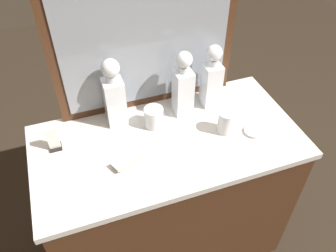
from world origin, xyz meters
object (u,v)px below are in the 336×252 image
object	(u,v)px
crystal_tumbler_left	(226,123)
porcelain_dish	(253,132)
crystal_decanter_far_right	(183,89)
crystal_decanter_left	(114,98)
crystal_decanter_front	(211,82)
silver_brush_front	(130,159)
napkin_holder	(53,140)
crystal_tumbler_far_right	(154,118)

from	to	relation	value
crystal_tumbler_left	porcelain_dish	xyz separation A→B (m)	(0.11, -0.05, -0.04)
crystal_decanter_far_right	crystal_tumbler_left	xyz separation A→B (m)	(0.13, -0.19, -0.08)
crystal_decanter_left	porcelain_dish	bearing A→B (deg)	-26.92
crystal_decanter_far_right	crystal_tumbler_left	bearing A→B (deg)	-55.71
crystal_decanter_left	crystal_decanter_front	bearing A→B (deg)	-3.02
crystal_decanter_far_right	silver_brush_front	size ratio (longest dim) A/B	1.94
crystal_decanter_front	porcelain_dish	distance (m)	0.29
crystal_decanter_front	crystal_decanter_far_right	world-z (taller)	crystal_decanter_far_right
crystal_decanter_left	napkin_holder	world-z (taller)	crystal_decanter_left
crystal_tumbler_left	crystal_tumbler_far_right	bearing A→B (deg)	153.38
crystal_decanter_far_right	silver_brush_front	distance (m)	0.39
porcelain_dish	silver_brush_front	bearing A→B (deg)	177.51
crystal_tumbler_far_right	silver_brush_front	size ratio (longest dim) A/B	0.57
porcelain_dish	napkin_holder	bearing A→B (deg)	166.48
crystal_tumbler_left	silver_brush_front	xyz separation A→B (m)	(-0.43, -0.03, -0.04)
crystal_decanter_left	silver_brush_front	xyz separation A→B (m)	(-0.01, -0.25, -0.12)
porcelain_dish	crystal_tumbler_far_right	bearing A→B (deg)	154.01
crystal_decanter_left	crystal_tumbler_left	size ratio (longest dim) A/B	3.06
crystal_decanter_far_right	porcelain_dish	world-z (taller)	crystal_decanter_far_right
crystal_decanter_left	napkin_holder	size ratio (longest dim) A/B	2.91
silver_brush_front	porcelain_dish	xyz separation A→B (m)	(0.55, -0.02, -0.01)
crystal_decanter_left	crystal_tumbler_far_right	bearing A→B (deg)	-29.33
crystal_tumbler_far_right	crystal_tumbler_left	distance (m)	0.31
crystal_tumbler_far_right	porcelain_dish	world-z (taller)	crystal_tumbler_far_right
crystal_decanter_far_right	crystal_tumbler_far_right	xyz separation A→B (m)	(-0.15, -0.05, -0.08)
silver_brush_front	napkin_holder	size ratio (longest dim) A/B	1.47
crystal_decanter_front	crystal_decanter_left	world-z (taller)	crystal_decanter_left
crystal_decanter_left	crystal_tumbler_left	distance (m)	0.49
crystal_tumbler_left	silver_brush_front	world-z (taller)	crystal_tumbler_left
crystal_decanter_far_right	silver_brush_front	world-z (taller)	crystal_decanter_far_right
crystal_decanter_front	crystal_decanter_far_right	distance (m)	0.14
crystal_decanter_left	crystal_tumbler_far_right	size ratio (longest dim) A/B	3.47
porcelain_dish	crystal_tumbler_left	bearing A→B (deg)	155.62
crystal_tumbler_far_right	porcelain_dish	xyz separation A→B (m)	(0.39, -0.19, -0.04)
napkin_holder	crystal_tumbler_left	bearing A→B (deg)	-11.68
silver_brush_front	napkin_holder	world-z (taller)	napkin_holder
silver_brush_front	crystal_decanter_far_right	bearing A→B (deg)	34.65
crystal_tumbler_far_right	napkin_holder	world-z (taller)	napkin_holder
crystal_tumbler_left	napkin_holder	size ratio (longest dim) A/B	0.95
crystal_tumbler_far_right	napkin_holder	size ratio (longest dim) A/B	0.84
crystal_decanter_front	napkin_holder	world-z (taller)	crystal_decanter_front
crystal_tumbler_far_right	silver_brush_front	xyz separation A→B (m)	(-0.16, -0.17, -0.03)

